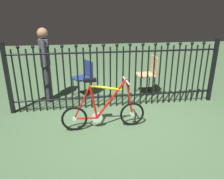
# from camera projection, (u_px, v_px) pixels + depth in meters

# --- Properties ---
(ground_plane) EXTENTS (20.00, 20.00, 0.00)m
(ground_plane) POSITION_uv_depth(u_px,v_px,m) (124.00, 122.00, 3.80)
(ground_plane) COLOR #446240
(iron_fence) EXTENTS (4.17, 0.07, 1.34)m
(iron_fence) POSITION_uv_depth(u_px,v_px,m) (115.00, 74.00, 4.23)
(iron_fence) COLOR black
(iron_fence) RESTS_ON ground
(bicycle) EXTENTS (1.39, 0.40, 0.88)m
(bicycle) POSITION_uv_depth(u_px,v_px,m) (104.00, 111.00, 3.52)
(bicycle) COLOR black
(bicycle) RESTS_ON ground
(chair_navy) EXTENTS (0.51, 0.51, 0.81)m
(chair_navy) POSITION_uv_depth(u_px,v_px,m) (85.00, 75.00, 4.87)
(chair_navy) COLOR black
(chair_navy) RESTS_ON ground
(chair_tan) EXTENTS (0.44, 0.43, 0.90)m
(chair_tan) POSITION_uv_depth(u_px,v_px,m) (149.00, 71.00, 4.95)
(chair_tan) COLOR black
(chair_tan) RESTS_ON ground
(person_visitor) EXTENTS (0.21, 0.47, 1.55)m
(person_visitor) POSITION_uv_depth(u_px,v_px,m) (45.00, 59.00, 4.44)
(person_visitor) COLOR #2D2D33
(person_visitor) RESTS_ON ground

